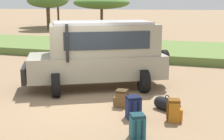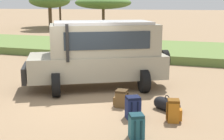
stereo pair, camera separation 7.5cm
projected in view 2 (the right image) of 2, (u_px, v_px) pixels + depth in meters
ground_plane at (80, 103)px, 9.83m from camera, size 320.00×320.00×0.00m
grass_bank at (152, 50)px, 19.66m from camera, size 120.00×7.00×0.44m
safari_vehicle at (100, 53)px, 11.42m from camera, size 5.31×4.06×2.44m
backpack_beside_front_wheel at (133, 107)px, 8.44m from camera, size 0.49×0.51×0.61m
backpack_cluster_center at (136, 126)px, 7.20m from camera, size 0.43×0.47×0.58m
backpack_near_rear_wheel at (174, 111)px, 8.18m from camera, size 0.44×0.37×0.61m
backpack_outermost at (121, 98)px, 9.41m from camera, size 0.44×0.38×0.52m
duffel_bag_low_black_case at (167, 105)px, 9.05m from camera, size 0.83×0.63×0.47m
acacia_tree_left_mid at (50, 1)px, 36.34m from camera, size 4.81×4.57×4.25m
acacia_tree_centre_back at (103, 3)px, 30.13m from camera, size 5.41×5.71×3.77m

